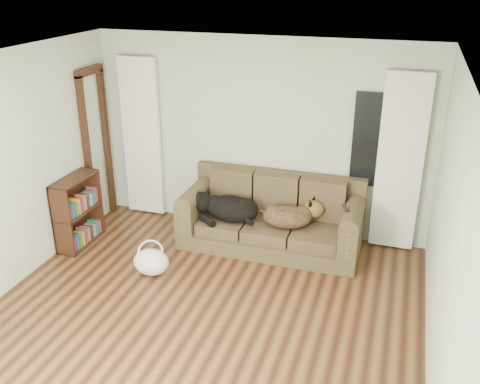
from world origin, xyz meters
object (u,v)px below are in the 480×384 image
(sofa, at_px, (271,214))
(bookshelf, at_px, (78,208))
(dog_black_lab, at_px, (228,209))
(dog_shepherd, at_px, (290,215))
(tote_bag, at_px, (151,262))

(sofa, height_order, bookshelf, bookshelf)
(dog_black_lab, distance_m, dog_shepherd, 0.81)
(sofa, height_order, dog_black_lab, sofa)
(sofa, bearing_deg, dog_shepherd, -6.85)
(sofa, relative_size, dog_shepherd, 3.52)
(tote_bag, relative_size, bookshelf, 0.47)
(dog_shepherd, relative_size, tote_bag, 1.50)
(tote_bag, bearing_deg, dog_shepherd, 36.81)
(dog_black_lab, xyz_separation_m, tote_bag, (-0.62, -1.02, -0.32))
(sofa, height_order, dog_shepherd, sofa)
(bookshelf, bearing_deg, dog_shepherd, 14.52)
(dog_black_lab, height_order, dog_shepherd, same)
(dog_black_lab, bearing_deg, tote_bag, -110.05)
(sofa, xyz_separation_m, dog_black_lab, (-0.55, -0.08, 0.03))
(sofa, distance_m, tote_bag, 1.63)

